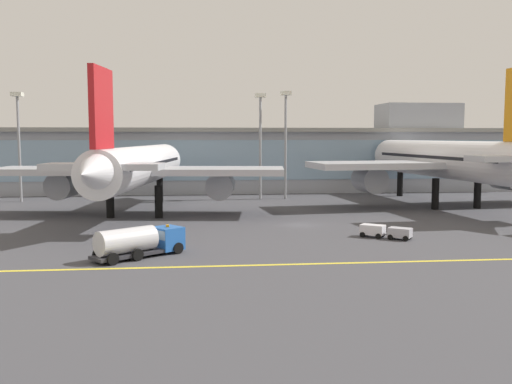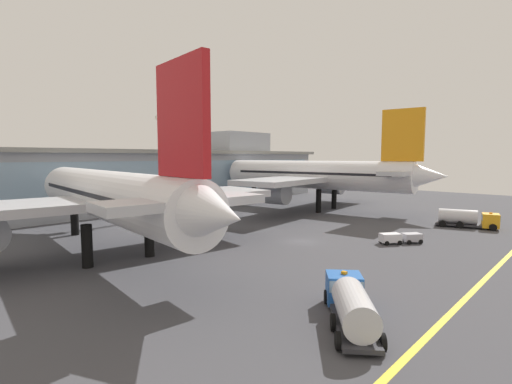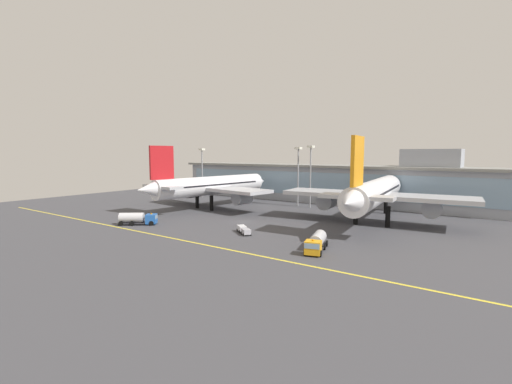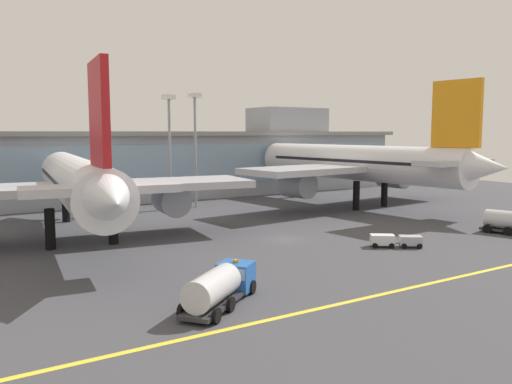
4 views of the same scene
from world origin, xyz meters
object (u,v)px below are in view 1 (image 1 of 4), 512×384
object	(u,v)px
airliner_near_right	(447,161)
airliner_near_left	(138,167)
baggage_tug_near	(385,231)
apron_light_mast_west	(18,128)
fuel_tanker_truck	(142,241)
apron_light_mast_centre	(286,127)
apron_light_mast_east	(260,128)

from	to	relation	value
airliner_near_right	airliner_near_left	bearing A→B (deg)	89.90
baggage_tug_near	apron_light_mast_west	bearing A→B (deg)	-2.42
fuel_tanker_truck	apron_light_mast_west	xyz separation A→B (m)	(-25.10, 47.84, 11.20)
airliner_near_left	apron_light_mast_west	xyz separation A→B (m)	(-22.01, 18.96, 5.79)
fuel_tanker_truck	apron_light_mast_centre	size ratio (longest dim) A/B	0.45
apron_light_mast_centre	airliner_near_left	bearing A→B (deg)	-142.30
baggage_tug_near	apron_light_mast_west	distance (m)	66.43
airliner_near_left	apron_light_mast_east	size ratio (longest dim) A/B	2.62
airliner_near_left	apron_light_mast_west	size ratio (longest dim) A/B	2.64
fuel_tanker_truck	apron_light_mast_centre	xyz separation A→B (m)	(21.08, 47.56, 11.49)
airliner_near_left	airliner_near_right	bearing A→B (deg)	-76.82
apron_light_mast_centre	baggage_tug_near	bearing A→B (deg)	-83.16
apron_light_mast_east	apron_light_mast_centre	bearing A→B (deg)	-4.39
airliner_near_right	fuel_tanker_truck	bearing A→B (deg)	120.89
airliner_near_right	apron_light_mast_centre	bearing A→B (deg)	54.33
baggage_tug_near	airliner_near_left	bearing A→B (deg)	-0.74
baggage_tug_near	apron_light_mast_east	bearing A→B (deg)	-40.87
airliner_near_left	airliner_near_right	distance (m)	48.48
apron_light_mast_centre	airliner_near_right	bearing A→B (deg)	-29.71
airliner_near_right	apron_light_mast_centre	size ratio (longest dim) A/B	2.73
airliner_near_right	apron_light_mast_centre	distance (m)	28.26
airliner_near_left	apron_light_mast_west	bearing A→B (deg)	56.58
airliner_near_left	apron_light_mast_centre	size ratio (longest dim) A/B	2.56
baggage_tug_near	apron_light_mast_west	world-z (taller)	apron_light_mast_west
airliner_near_right	apron_light_mast_centre	xyz separation A→B (m)	(-24.06, 13.73, 5.60)
airliner_near_right	apron_light_mast_east	bearing A→B (deg)	57.82
apron_light_mast_west	airliner_near_left	bearing A→B (deg)	-40.74
baggage_tug_near	apron_light_mast_east	size ratio (longest dim) A/B	0.29
airliner_near_right	apron_light_mast_centre	world-z (taller)	airliner_near_right
apron_light_mast_west	apron_light_mast_centre	xyz separation A→B (m)	(46.19, -0.28, 0.30)
airliner_near_left	baggage_tug_near	size ratio (longest dim) A/B	9.13
fuel_tanker_truck	apron_light_mast_east	distance (m)	51.92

